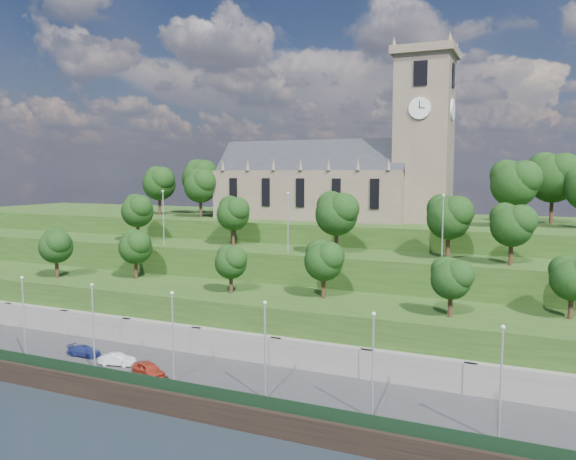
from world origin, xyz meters
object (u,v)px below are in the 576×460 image
at_px(car_middle, 117,359).
at_px(car_right, 84,351).
at_px(church, 341,173).
at_px(car_left, 149,370).

bearing_deg(car_middle, car_right, 68.53).
xyz_separation_m(church, car_middle, (-11.42, -41.57, -19.89)).
xyz_separation_m(church, car_left, (-6.11, -43.05, -19.78)).
height_order(church, car_middle, church).
distance_m(church, car_left, 47.77).
relative_size(church, car_left, 8.82).
distance_m(car_left, car_middle, 5.51).
distance_m(car_left, car_right, 11.07).
height_order(car_left, car_middle, car_left).
bearing_deg(car_middle, church, -27.48).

